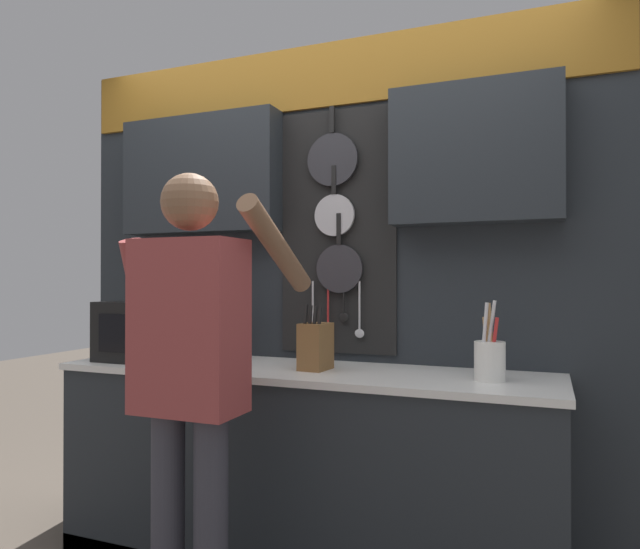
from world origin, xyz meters
TOP-DOWN VIEW (x-y plane):
  - base_cabinet_counter at (0.00, -0.00)m, footprint 2.24×0.59m
  - back_wall_unit at (-0.01, 0.27)m, footprint 2.81×0.20m
  - microwave at (-0.75, -0.02)m, footprint 0.52×0.39m
  - knife_block at (0.08, -0.02)m, footprint 0.12×0.16m
  - utensil_crock at (0.82, -0.02)m, footprint 0.12×0.12m
  - person at (-0.15, -0.63)m, footprint 0.54×0.60m

SIDE VIEW (x-z plane):
  - base_cabinet_counter at x=0.00m, z-range 0.00..0.89m
  - utensil_crock at x=0.82m, z-range 0.83..1.14m
  - person at x=-0.15m, z-range 0.16..1.83m
  - knife_block at x=0.08m, z-range 0.85..1.14m
  - microwave at x=-0.75m, z-range 0.89..1.18m
  - back_wall_unit at x=-0.01m, z-range 0.26..2.72m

